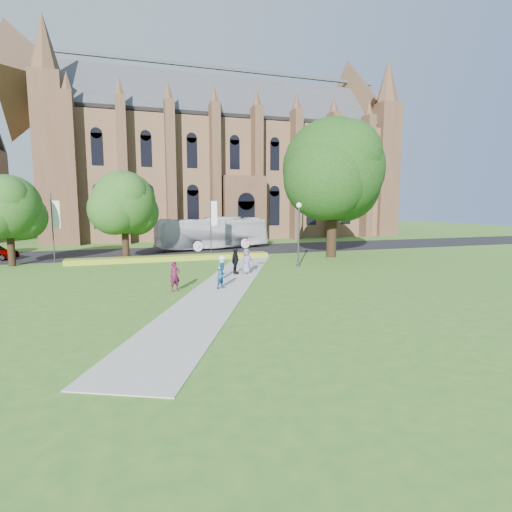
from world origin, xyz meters
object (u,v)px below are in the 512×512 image
object	(u,v)px
large_tree	(333,170)
pedestrian_0	(175,276)
streetlamp	(299,226)
tour_coach	(213,233)

from	to	relation	value
large_tree	pedestrian_0	bearing A→B (deg)	-145.91
streetlamp	tour_coach	size ratio (longest dim) A/B	0.40
streetlamp	pedestrian_0	world-z (taller)	streetlamp
streetlamp	tour_coach	world-z (taller)	streetlamp
tour_coach	pedestrian_0	size ratio (longest dim) A/B	7.47
tour_coach	pedestrian_0	distance (m)	22.45
large_tree	pedestrian_0	xyz separation A→B (m)	(-16.31, -11.04, -7.45)
large_tree	pedestrian_0	distance (m)	21.05
large_tree	pedestrian_0	world-z (taller)	large_tree
streetlamp	pedestrian_0	size ratio (longest dim) A/B	3.00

